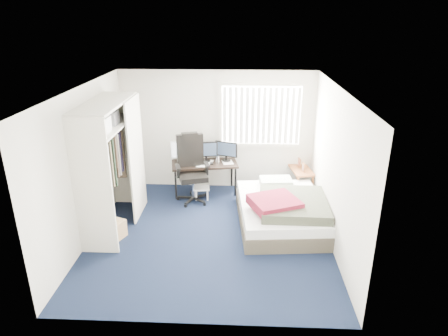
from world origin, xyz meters
TOP-DOWN VIEW (x-y plane):
  - ground at (0.00, 0.00)m, footprint 4.20×4.20m
  - room_shell at (0.00, 0.00)m, footprint 4.20×4.20m
  - window_assembly at (0.90, 2.04)m, footprint 1.72×0.09m
  - closet at (-1.67, 0.27)m, footprint 0.64×1.84m
  - desk at (-0.25, 1.76)m, footprint 1.43×0.86m
  - office_chair at (-0.47, 1.40)m, footprint 0.79×0.79m
  - footstool at (-0.28, 1.41)m, footprint 0.33×0.28m
  - nightstand at (1.75, 1.85)m, footprint 0.51×0.83m
  - bed at (1.27, 0.43)m, footprint 1.66×2.11m
  - pine_box at (-1.65, -0.13)m, footprint 0.49×0.43m

SIDE VIEW (x-z plane):
  - ground at x=0.00m, z-range 0.00..0.00m
  - pine_box at x=-1.65m, z-range 0.00..0.30m
  - footstool at x=-0.28m, z-range 0.07..0.32m
  - bed at x=1.27m, z-range -0.05..0.61m
  - nightstand at x=1.75m, z-range 0.11..0.82m
  - office_chair at x=-0.47m, z-range -0.16..1.20m
  - desk at x=-0.25m, z-range 0.15..1.27m
  - closet at x=-1.67m, z-range 0.24..2.46m
  - room_shell at x=0.00m, z-range -0.59..3.61m
  - window_assembly at x=0.90m, z-range 0.94..2.26m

